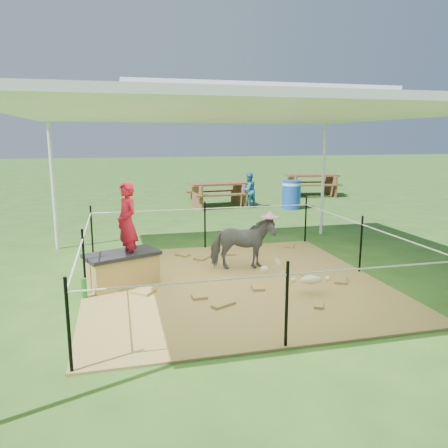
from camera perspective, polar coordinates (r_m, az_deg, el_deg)
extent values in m
plane|color=#2D5919|center=(7.05, 1.18, -7.73)|extent=(90.00, 90.00, 0.00)
cube|color=brown|center=(7.04, 1.18, -7.62)|extent=(4.60, 4.60, 0.03)
cylinder|color=silver|center=(9.57, -21.44, 4.54)|extent=(0.07, 0.07, 2.60)
cylinder|color=silver|center=(10.60, 12.81, 5.62)|extent=(0.07, 0.07, 2.60)
cube|color=white|center=(6.67, 1.27, 14.25)|extent=(6.30, 6.30, 0.08)
cube|color=white|center=(6.68, 1.28, 15.53)|extent=(3.30, 3.30, 0.22)
cylinder|color=black|center=(8.88, -16.89, -0.87)|extent=(0.04, 0.04, 1.00)
cylinder|color=black|center=(9.03, -2.50, -0.19)|extent=(0.04, 0.04, 1.00)
cylinder|color=black|center=(9.72, 10.62, 0.45)|extent=(0.04, 0.04, 1.00)
cylinder|color=black|center=(6.70, -17.81, -4.82)|extent=(0.04, 0.04, 1.00)
cylinder|color=black|center=(7.77, 17.44, -2.59)|extent=(0.04, 0.04, 1.00)
cylinder|color=black|center=(4.58, -19.64, -12.49)|extent=(0.04, 0.04, 1.00)
cylinder|color=black|center=(4.87, 8.18, -10.48)|extent=(0.04, 0.04, 1.00)
cylinder|color=white|center=(8.97, -2.52, 2.01)|extent=(4.50, 0.02, 0.02)
cylinder|color=white|center=(4.75, 8.30, -6.55)|extent=(4.50, 0.02, 0.02)
cylinder|color=white|center=(7.70, 17.60, -0.07)|extent=(0.02, 4.50, 0.02)
cylinder|color=white|center=(6.61, -17.99, -1.90)|extent=(0.02, 4.50, 0.02)
cube|color=#A0873A|center=(7.00, -13.10, -5.93)|extent=(1.15, 0.88, 0.46)
cube|color=black|center=(6.93, -13.19, -3.88)|extent=(1.24, 0.96, 0.06)
imported|color=red|center=(6.80, -12.57, 0.98)|extent=(0.45, 0.53, 1.24)
cylinder|color=#1A7827|center=(6.62, -17.81, -7.98)|extent=(0.11, 0.11, 0.29)
imported|color=#4C4C51|center=(7.55, 2.43, -2.56)|extent=(1.14, 0.63, 0.92)
cylinder|color=pink|center=(7.44, 2.46, 1.38)|extent=(0.29, 0.29, 0.13)
cylinder|color=#1849B8|center=(14.31, 8.79, 3.80)|extent=(0.64, 0.64, 0.92)
cube|color=brown|center=(14.68, -0.81, 3.86)|extent=(2.03, 1.55, 0.79)
cube|color=brown|center=(17.74, 11.32, 5.01)|extent=(2.20, 1.72, 0.84)
imported|color=teal|center=(14.43, 3.25, 4.41)|extent=(0.68, 0.62, 1.14)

